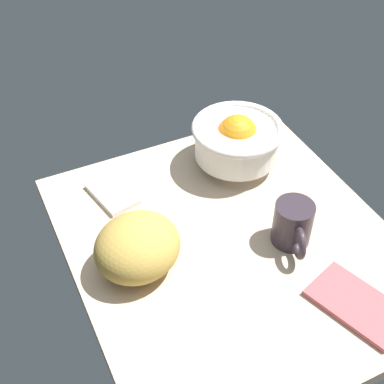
# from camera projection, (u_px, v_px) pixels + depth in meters

# --- Properties ---
(ground_plane) EXTENTS (0.66, 0.59, 0.03)m
(ground_plane) POSITION_uv_depth(u_px,v_px,m) (232.00, 247.00, 1.01)
(ground_plane) COLOR #C7AE91
(fruit_bowl) EXTENTS (0.19, 0.19, 0.12)m
(fruit_bowl) POSITION_uv_depth(u_px,v_px,m) (237.00, 138.00, 1.12)
(fruit_bowl) COLOR white
(fruit_bowl) RESTS_ON ground
(bread_loaf) EXTENTS (0.19, 0.19, 0.10)m
(bread_loaf) POSITION_uv_depth(u_px,v_px,m) (137.00, 247.00, 0.93)
(bread_loaf) COLOR #BC9643
(bread_loaf) RESTS_ON ground
(napkin_folded) EXTENTS (0.18, 0.14, 0.01)m
(napkin_folded) POSITION_uv_depth(u_px,v_px,m) (357.00, 304.00, 0.89)
(napkin_folded) COLOR #AD5358
(napkin_folded) RESTS_ON ground
(napkin_spare) EXTENTS (0.12, 0.09, 0.01)m
(napkin_spare) POSITION_uv_depth(u_px,v_px,m) (112.00, 194.00, 1.09)
(napkin_spare) COLOR silver
(napkin_spare) RESTS_ON ground
(mug) EXTENTS (0.11, 0.07, 0.09)m
(mug) POSITION_uv_depth(u_px,v_px,m) (293.00, 225.00, 0.98)
(mug) COLOR #322831
(mug) RESTS_ON ground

